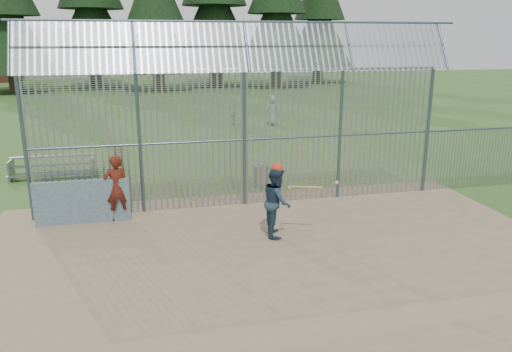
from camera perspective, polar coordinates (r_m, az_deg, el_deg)
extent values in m
plane|color=#2D511E|center=(12.03, 2.19, -8.48)|extent=(120.00, 120.00, 0.00)
cube|color=#756047|center=(11.59, 2.84, -9.41)|extent=(14.00, 10.00, 0.02)
cube|color=#38566B|center=(14.25, -19.22, -2.82)|extent=(2.50, 0.12, 1.20)
imported|color=#21364E|center=(12.59, 2.39, -2.94)|extent=(0.82, 0.97, 1.77)
imported|color=maroon|center=(14.10, -15.62, -1.33)|extent=(0.73, 0.54, 1.85)
imported|color=gray|center=(28.96, 1.88, 7.50)|extent=(0.88, 0.63, 1.70)
imported|color=slate|center=(29.05, -2.53, 6.61)|extent=(0.49, 0.32, 0.78)
sphere|color=red|center=(12.34, 2.43, 0.87)|extent=(0.28, 0.28, 0.28)
cylinder|color=#AA7F4C|center=(12.54, 5.68, -1.29)|extent=(0.82, 0.35, 0.07)
sphere|color=#AA7F4C|center=(12.41, 3.80, -1.42)|extent=(0.09, 0.09, 0.09)
sphere|color=white|center=(12.99, 9.22, -0.73)|extent=(0.09, 0.09, 0.09)
cylinder|color=gray|center=(16.93, 0.57, -0.04)|extent=(0.52, 0.52, 0.70)
cylinder|color=#9EA0A5|center=(16.83, 0.57, 1.18)|extent=(0.56, 0.56, 0.05)
sphere|color=#9EA0A5|center=(16.82, 0.57, 1.34)|extent=(0.10, 0.10, 0.10)
cube|color=gray|center=(19.18, -22.30, 0.19)|extent=(3.00, 0.25, 0.05)
cube|color=slate|center=(19.46, -22.23, 1.16)|extent=(3.00, 0.25, 0.05)
cube|color=gray|center=(19.74, -22.15, 2.11)|extent=(3.00, 0.25, 0.05)
cube|color=slate|center=(19.76, -26.19, 0.62)|extent=(0.06, 0.90, 0.70)
cube|color=gray|center=(19.30, -18.10, 1.14)|extent=(0.06, 0.90, 0.70)
cylinder|color=#47566B|center=(14.71, -24.89, 2.73)|extent=(0.10, 0.10, 4.00)
cylinder|color=#47566B|center=(14.39, -13.13, 3.52)|extent=(0.10, 0.10, 4.00)
cylinder|color=#47566B|center=(14.68, -1.33, 4.16)|extent=(0.10, 0.10, 4.00)
cylinder|color=#47566B|center=(15.56, 9.58, 4.60)|extent=(0.10, 0.10, 4.00)
cylinder|color=#47566B|center=(16.93, 19.03, 4.85)|extent=(0.10, 0.10, 4.00)
cylinder|color=#47566B|center=(14.42, -1.38, 11.98)|extent=(12.00, 0.07, 0.07)
cylinder|color=#47566B|center=(14.68, -1.33, 4.16)|extent=(12.00, 0.06, 0.06)
cube|color=gray|center=(14.68, -1.33, 4.16)|extent=(12.00, 0.02, 4.00)
cube|color=gray|center=(14.03, -1.08, 14.53)|extent=(12.00, 0.77, 1.31)
cylinder|color=#47566B|center=(17.13, 18.74, 1.56)|extent=(0.08, 0.08, 2.00)
cylinder|color=#332319|center=(51.90, -25.85, 10.31)|extent=(1.19, 1.19, 3.06)
cylinder|color=#332319|center=(53.84, -17.79, 11.43)|extent=(1.33, 1.33, 3.42)
cylinder|color=#332319|center=(49.75, -11.07, 11.28)|extent=(1.12, 1.12, 2.88)
cylinder|color=#332319|center=(53.28, -4.64, 12.16)|extent=(1.40, 1.40, 3.60)
cylinder|color=#332319|center=(52.58, 2.33, 11.96)|extent=(1.26, 1.26, 3.24)
cylinder|color=#332319|center=(58.21, 7.09, 12.11)|extent=(1.19, 1.19, 3.06)
cube|color=#B2A58C|center=(69.21, -21.20, 12.96)|extent=(8.00, 7.00, 6.00)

